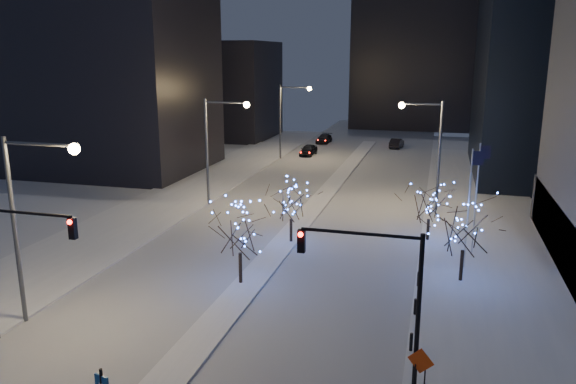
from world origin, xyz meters
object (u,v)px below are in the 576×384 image
(street_lamp_w_far, at_px, (288,111))
(car_far, at_px, (324,139))
(traffic_signal_east, at_px, (381,282))
(street_lamp_w_mid, at_px, (217,137))
(holiday_tree_median_near, at_px, (240,230))
(street_lamp_east, at_px, (430,141))
(holiday_tree_median_far, at_px, (291,202))
(holiday_tree_plaza_far, at_px, (430,202))
(holiday_tree_plaza_near, at_px, (465,224))
(construction_sign, at_px, (420,365))
(car_mid, at_px, (397,143))
(car_near, at_px, (308,150))
(street_lamp_w_near, at_px, (29,206))
(traffic_signal_west, at_px, (13,253))

(street_lamp_w_far, bearing_deg, car_far, 82.82)
(street_lamp_w_far, relative_size, traffic_signal_east, 1.43)
(street_lamp_w_mid, distance_m, street_lamp_w_far, 25.00)
(car_far, xyz_separation_m, holiday_tree_median_near, (6.52, -57.57, 2.88))
(traffic_signal_east, bearing_deg, street_lamp_east, 87.74)
(street_lamp_w_far, relative_size, holiday_tree_median_far, 2.12)
(holiday_tree_median_near, xyz_separation_m, holiday_tree_plaza_far, (11.00, 11.60, -0.42))
(holiday_tree_plaza_near, height_order, construction_sign, holiday_tree_plaza_near)
(car_far, distance_m, construction_sign, 68.74)
(car_mid, distance_m, holiday_tree_median_near, 56.05)
(holiday_tree_plaza_far, bearing_deg, street_lamp_w_mid, 163.61)
(holiday_tree_plaza_near, height_order, holiday_tree_plaza_far, holiday_tree_plaza_near)
(street_lamp_w_mid, bearing_deg, car_mid, 70.50)
(car_near, bearing_deg, construction_sign, -69.63)
(holiday_tree_plaza_far, bearing_deg, traffic_signal_east, -94.40)
(holiday_tree_median_near, xyz_separation_m, holiday_tree_plaza_near, (13.23, 3.95, 0.24))
(street_lamp_w_near, xyz_separation_m, traffic_signal_east, (17.88, -1.00, -1.74))
(car_mid, bearing_deg, holiday_tree_plaza_near, 105.48)
(street_lamp_w_mid, height_order, holiday_tree_median_far, street_lamp_w_mid)
(car_near, relative_size, holiday_tree_plaza_far, 0.96)
(holiday_tree_plaza_near, xyz_separation_m, holiday_tree_plaza_far, (-2.23, 7.65, -0.65))
(car_mid, height_order, holiday_tree_median_near, holiday_tree_median_near)
(street_lamp_w_near, bearing_deg, street_lamp_east, 55.81)
(holiday_tree_median_far, bearing_deg, car_far, 98.70)
(street_lamp_w_near, relative_size, street_lamp_east, 1.00)
(street_lamp_w_mid, relative_size, holiday_tree_plaza_near, 1.76)
(street_lamp_w_far, distance_m, construction_sign, 55.05)
(street_lamp_w_far, bearing_deg, holiday_tree_plaza_far, -57.67)
(traffic_signal_west, xyz_separation_m, holiday_tree_plaza_far, (18.94, 21.29, -1.61))
(street_lamp_east, distance_m, car_mid, 36.30)
(street_lamp_east, relative_size, holiday_tree_plaza_near, 1.76)
(holiday_tree_median_near, bearing_deg, car_mid, 84.70)
(holiday_tree_median_far, height_order, construction_sign, holiday_tree_median_far)
(holiday_tree_plaza_far, bearing_deg, street_lamp_w_near, -135.23)
(street_lamp_w_near, distance_m, car_near, 53.93)
(street_lamp_east, distance_m, construction_sign, 29.62)
(holiday_tree_median_near, bearing_deg, holiday_tree_plaza_near, 16.62)
(street_lamp_w_mid, relative_size, car_mid, 2.28)
(street_lamp_w_near, xyz_separation_m, car_near, (2.05, 53.59, -5.73))
(holiday_tree_median_far, bearing_deg, street_lamp_east, 51.06)
(holiday_tree_plaza_near, relative_size, holiday_tree_plaza_far, 1.21)
(car_near, distance_m, car_mid, 15.18)
(car_near, bearing_deg, traffic_signal_west, -89.06)
(street_lamp_w_near, height_order, holiday_tree_median_near, street_lamp_w_near)
(traffic_signal_west, height_order, car_mid, traffic_signal_west)
(street_lamp_east, bearing_deg, car_mid, 98.68)
(traffic_signal_east, bearing_deg, holiday_tree_median_near, 137.36)
(car_far, distance_m, holiday_tree_plaza_far, 49.26)
(holiday_tree_median_near, distance_m, holiday_tree_plaza_far, 15.99)
(street_lamp_w_mid, relative_size, car_far, 2.09)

